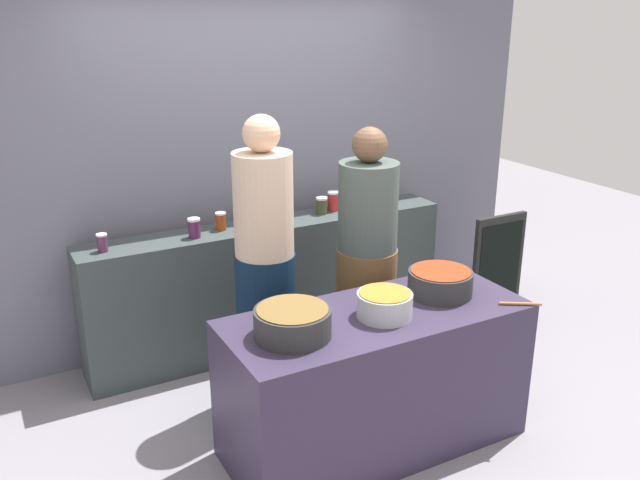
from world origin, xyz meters
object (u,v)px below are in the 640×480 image
object	(u,v)px
preserve_jar_4	(322,205)
cooking_pot_center	(385,305)
preserve_jar_7	(391,195)
chalkboard_sign	(497,269)
preserve_jar_1	(194,228)
cook_with_tongs	(266,280)
preserve_jar_6	(369,203)
preserve_jar_3	(253,218)
cooking_pot_left	(293,323)
wooden_spoon	(520,304)
cook_in_cap	(367,271)
preserve_jar_5	(333,201)
preserve_jar_2	(221,221)
cooking_pot_right	(440,282)
preserve_jar_0	(102,243)

from	to	relation	value
preserve_jar_4	cooking_pot_center	size ratio (longest dim) A/B	0.42
preserve_jar_7	chalkboard_sign	xyz separation A→B (m)	(0.65, -0.55, -0.55)
preserve_jar_1	cook_with_tongs	xyz separation A→B (m)	(0.22, -0.66, -0.17)
preserve_jar_7	cook_with_tongs	world-z (taller)	cook_with_tongs
preserve_jar_6	preserve_jar_3	bearing A→B (deg)	176.30
cooking_pot_left	wooden_spoon	bearing A→B (deg)	-12.09
cook_in_cap	preserve_jar_3	bearing A→B (deg)	122.20
preserve_jar_5	preserve_jar_7	xyz separation A→B (m)	(0.50, -0.03, -0.02)
cooking_pot_center	chalkboard_sign	xyz separation A→B (m)	(1.69, 0.93, -0.45)
cook_in_cap	chalkboard_sign	xyz separation A→B (m)	(1.35, 0.21, -0.32)
preserve_jar_2	cooking_pot_right	xyz separation A→B (m)	(0.81, -1.38, -0.11)
preserve_jar_7	cook_with_tongs	xyz separation A→B (m)	(-1.40, -0.73, -0.17)
preserve_jar_1	cooking_pot_left	size ratio (longest dim) A/B	0.34
preserve_jar_4	wooden_spoon	xyz separation A→B (m)	(0.32, -1.72, -0.17)
preserve_jar_0	preserve_jar_6	size ratio (longest dim) A/B	1.12
cooking_pot_left	cooking_pot_right	size ratio (longest dim) A/B	1.06
preserve_jar_5	cooking_pot_left	xyz separation A→B (m)	(-1.07, -1.47, -0.11)
cooking_pot_right	cook_with_tongs	distance (m)	1.04
cooking_pot_right	preserve_jar_5	bearing A→B (deg)	86.27
preserve_jar_1	preserve_jar_2	world-z (taller)	preserve_jar_1
preserve_jar_3	wooden_spoon	xyz separation A→B (m)	(0.88, -1.71, -0.16)
preserve_jar_4	preserve_jar_5	distance (m)	0.12
cook_in_cap	preserve_jar_4	bearing A→B (deg)	83.81
preserve_jar_1	cooking_pot_right	bearing A→B (deg)	-52.00
preserve_jar_1	wooden_spoon	bearing A→B (deg)	-51.24
cook_with_tongs	wooden_spoon	bearing A→B (deg)	-41.75
preserve_jar_1	preserve_jar_6	bearing A→B (deg)	-0.10
preserve_jar_0	wooden_spoon	world-z (taller)	preserve_jar_0
preserve_jar_4	cook_with_tongs	xyz separation A→B (m)	(-0.79, -0.73, -0.17)
preserve_jar_7	wooden_spoon	distance (m)	1.76
preserve_jar_5	preserve_jar_3	bearing A→B (deg)	-176.38
preserve_jar_7	cooking_pot_center	world-z (taller)	preserve_jar_7
preserve_jar_2	preserve_jar_5	size ratio (longest dim) A/B	0.85
preserve_jar_7	wooden_spoon	size ratio (longest dim) A/B	0.49
preserve_jar_4	wooden_spoon	bearing A→B (deg)	-79.39
preserve_jar_7	chalkboard_sign	size ratio (longest dim) A/B	0.13
preserve_jar_0	cooking_pot_left	size ratio (longest dim) A/B	0.30
preserve_jar_4	preserve_jar_5	size ratio (longest dim) A/B	0.85
preserve_jar_6	cooking_pot_left	world-z (taller)	preserve_jar_6
preserve_jar_1	cook_in_cap	xyz separation A→B (m)	(0.92, -0.69, -0.24)
preserve_jar_5	chalkboard_sign	size ratio (longest dim) A/B	0.16
cooking_pot_right	wooden_spoon	distance (m)	0.46
preserve_jar_3	cook_with_tongs	size ratio (longest dim) A/B	0.06
wooden_spoon	chalkboard_sign	xyz separation A→B (m)	(0.95, 1.17, -0.39)
cooking_pot_center	cook_with_tongs	xyz separation A→B (m)	(-0.36, 0.75, -0.06)
preserve_jar_0	preserve_jar_5	distance (m)	1.71
preserve_jar_5	cooking_pot_center	distance (m)	1.60
cooking_pot_left	cooking_pot_right	distance (m)	0.98
preserve_jar_2	preserve_jar_3	distance (m)	0.24
chalkboard_sign	wooden_spoon	bearing A→B (deg)	-128.97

